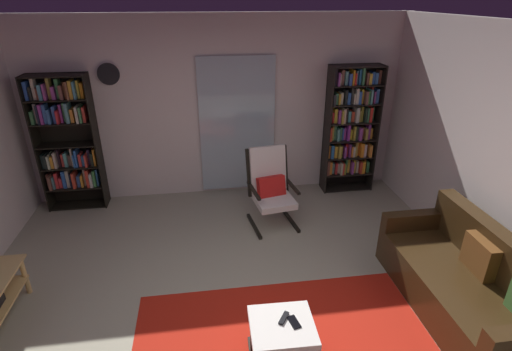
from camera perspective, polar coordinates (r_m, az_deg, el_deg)
ground_plane at (r=3.89m, az=-2.18°, el=-21.48°), size 7.02×7.02×0.00m
wall_back at (r=5.78m, az=-5.59°, el=9.58°), size 5.60×0.06×2.60m
glass_door_panel at (r=5.81m, az=-2.71°, el=7.17°), size 1.10×0.01×2.00m
area_rug at (r=3.76m, az=4.28°, el=-23.59°), size 2.66×1.65×0.01m
bookshelf_near_tv at (r=5.95m, az=-25.76°, el=4.75°), size 0.79×0.30×1.89m
bookshelf_near_sofa at (r=6.07m, az=13.54°, el=6.95°), size 0.77×0.30×1.91m
leather_sofa at (r=4.37m, az=28.26°, el=-13.68°), size 0.81×1.83×0.83m
lounge_armchair at (r=5.15m, az=2.14°, el=-1.42°), size 0.65×0.72×1.02m
ottoman at (r=3.43m, az=3.80°, el=-21.54°), size 0.53×0.49×0.41m
tv_remote at (r=3.41m, az=4.05°, el=-19.93°), size 0.11×0.14×0.02m
cell_phone at (r=3.39m, az=5.53°, el=-20.41°), size 0.10×0.15×0.01m
wall_clock at (r=5.70m, az=-20.62°, el=13.62°), size 0.29×0.03×0.29m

